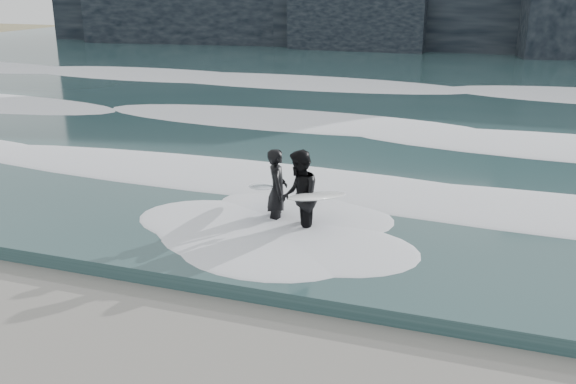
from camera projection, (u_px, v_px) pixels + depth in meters
The scene contains 6 objects.
sea at pixel (449, 81), 34.06m from camera, with size 90.00×52.00×0.30m, color #2A4748.
foam_near at pixel (367, 185), 16.07m from camera, with size 60.00×3.20×0.20m, color white.
foam_mid at pixel (411, 126), 22.33m from camera, with size 60.00×4.00×0.24m, color white.
foam_far at pixel (441, 87), 30.38m from camera, with size 60.00×4.80×0.30m, color white.
surfer_left at pixel (274, 190), 13.98m from camera, with size 1.38×2.09×1.86m.
surfer_right at pixel (301, 197), 13.32m from camera, with size 1.47×2.22×1.99m.
Camera 1 is at (3.18, -6.10, 5.31)m, focal length 40.00 mm.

